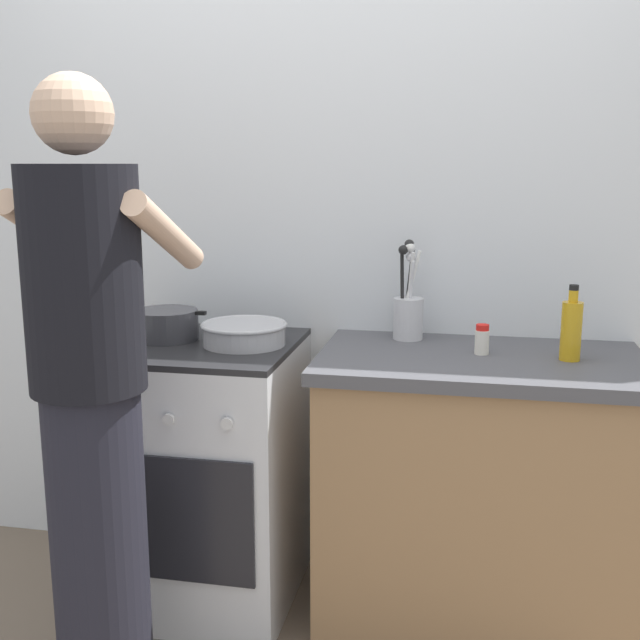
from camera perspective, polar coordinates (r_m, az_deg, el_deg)
name	(u,v)px	position (r m, az deg, el deg)	size (l,w,h in m)	color
ground	(298,627)	(2.68, -1.67, -21.92)	(6.00, 6.00, 0.00)	#6B5B4C
back_wall	(383,231)	(2.71, 4.72, 6.65)	(3.20, 0.10, 2.50)	silver
countertop	(475,492)	(2.55, 11.52, -12.49)	(1.00, 0.60, 0.90)	#99724C
stove_range	(207,472)	(2.69, -8.44, -11.12)	(0.60, 0.62, 0.90)	silver
pot	(166,324)	(2.62, -11.40, -0.33)	(0.28, 0.22, 0.10)	#38383D
mixing_bowl	(244,332)	(2.50, -5.69, -0.93)	(0.28, 0.28, 0.07)	#B7B7BC
utensil_crock	(408,309)	(2.58, 6.59, 0.79)	(0.10, 0.10, 0.34)	silver
spice_bottle	(482,340)	(2.42, 11.99, -1.45)	(0.04, 0.04, 0.09)	silver
oil_bottle	(571,329)	(2.40, 18.23, -0.65)	(0.06, 0.06, 0.23)	gold
person	(92,403)	(2.12, -16.67, -5.96)	(0.41, 0.50, 1.70)	black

